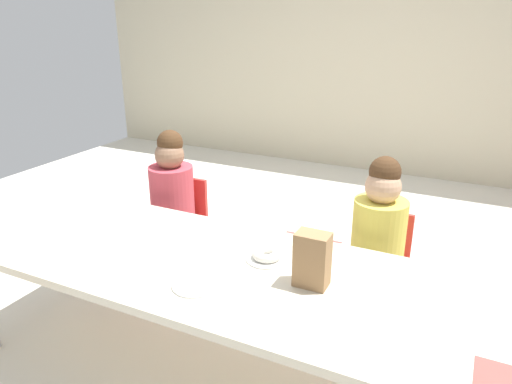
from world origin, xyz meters
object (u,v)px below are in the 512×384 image
at_px(paper_bag_brown, 312,260).
at_px(donut_powdered_on_plate, 267,254).
at_px(paper_plate_center_table, 195,285).
at_px(craft_table, 199,267).
at_px(seated_child_middle_seat, 379,229).
at_px(seated_child_near_camera, 173,191).
at_px(paper_plate_near_edge, 267,259).

height_order(paper_bag_brown, donut_powdered_on_plate, paper_bag_brown).
height_order(paper_bag_brown, paper_plate_center_table, paper_bag_brown).
height_order(craft_table, donut_powdered_on_plate, donut_powdered_on_plate).
height_order(seated_child_middle_seat, paper_plate_center_table, seated_child_middle_seat).
bearing_deg(seated_child_middle_seat, paper_plate_center_table, -122.53).
height_order(seated_child_near_camera, seated_child_middle_seat, same).
xyz_separation_m(paper_bag_brown, donut_powdered_on_plate, (-0.24, 0.11, -0.08)).
bearing_deg(paper_plate_center_table, craft_table, 119.54).
bearing_deg(donut_powdered_on_plate, paper_bag_brown, -24.01).
xyz_separation_m(seated_child_middle_seat, donut_powdered_on_plate, (-0.37, -0.51, 0.03)).
bearing_deg(paper_bag_brown, craft_table, -178.02).
relative_size(paper_plate_center_table, donut_powdered_on_plate, 1.42).
relative_size(craft_table, paper_plate_near_edge, 11.80).
bearing_deg(seated_child_middle_seat, craft_table, -134.90).
bearing_deg(seated_child_near_camera, paper_plate_near_edge, -31.13).
distance_m(craft_table, seated_child_middle_seat, 0.90).
bearing_deg(craft_table, paper_plate_near_edge, 24.86).
xyz_separation_m(seated_child_middle_seat, paper_plate_near_edge, (-0.37, -0.51, 0.00)).
relative_size(seated_child_near_camera, paper_plate_center_table, 5.10).
bearing_deg(paper_plate_center_table, paper_plate_near_edge, 62.97).
bearing_deg(paper_plate_center_table, donut_powdered_on_plate, 62.97).
relative_size(seated_child_middle_seat, donut_powdered_on_plate, 7.22).
height_order(seated_child_near_camera, paper_plate_center_table, seated_child_near_camera).
bearing_deg(paper_bag_brown, donut_powdered_on_plate, 155.99).
distance_m(craft_table, seated_child_near_camera, 0.87).
bearing_deg(seated_child_middle_seat, donut_powdered_on_plate, -125.60).
distance_m(paper_plate_center_table, donut_powdered_on_plate, 0.35).
relative_size(paper_plate_near_edge, donut_powdered_on_plate, 1.42).
distance_m(paper_bag_brown, donut_powdered_on_plate, 0.28).
bearing_deg(donut_powdered_on_plate, seated_child_middle_seat, 54.40).
distance_m(seated_child_middle_seat, donut_powdered_on_plate, 0.63).
bearing_deg(seated_child_near_camera, seated_child_middle_seat, 0.00).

